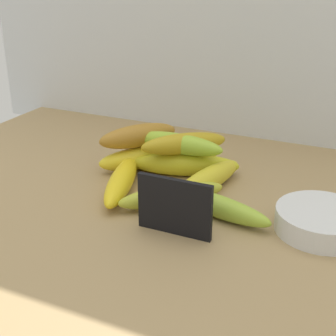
{
  "coord_description": "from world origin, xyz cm",
  "views": [
    {
      "loc": [
        26.31,
        -59.85,
        38.78
      ],
      "look_at": [
        -3.06,
        4.59,
        8.0
      ],
      "focal_mm": 51.55,
      "sensor_mm": 36.0,
      "label": 1
    }
  ],
  "objects_px": {
    "fruit_bowl": "(322,221)",
    "banana_5": "(121,181)",
    "banana_0": "(172,195)",
    "banana_3": "(140,158)",
    "banana_4": "(215,205)",
    "banana_9": "(184,143)",
    "banana_1": "(170,155)",
    "chalkboard_sign": "(175,209)",
    "banana_8": "(178,143)",
    "banana_7": "(138,136)",
    "banana_6": "(208,180)",
    "banana_2": "(185,164)"
  },
  "relations": [
    {
      "from": "banana_0",
      "to": "banana_9",
      "type": "xyz_separation_m",
      "value": [
        -0.03,
        0.12,
        0.04
      ]
    },
    {
      "from": "chalkboard_sign",
      "to": "banana_3",
      "type": "bearing_deg",
      "value": 129.34
    },
    {
      "from": "banana_1",
      "to": "banana_9",
      "type": "bearing_deg",
      "value": -34.59
    },
    {
      "from": "banana_4",
      "to": "banana_3",
      "type": "bearing_deg",
      "value": 148.86
    },
    {
      "from": "banana_3",
      "to": "chalkboard_sign",
      "type": "bearing_deg",
      "value": -50.66
    },
    {
      "from": "banana_0",
      "to": "banana_7",
      "type": "relative_size",
      "value": 1.16
    },
    {
      "from": "banana_4",
      "to": "banana_8",
      "type": "relative_size",
      "value": 1.1
    },
    {
      "from": "fruit_bowl",
      "to": "banana_3",
      "type": "height_order",
      "value": "banana_3"
    },
    {
      "from": "banana_9",
      "to": "banana_4",
      "type": "bearing_deg",
      "value": -49.64
    },
    {
      "from": "banana_4",
      "to": "banana_7",
      "type": "bearing_deg",
      "value": 148.73
    },
    {
      "from": "fruit_bowl",
      "to": "banana_5",
      "type": "distance_m",
      "value": 0.32
    },
    {
      "from": "banana_3",
      "to": "banana_7",
      "type": "xyz_separation_m",
      "value": [
        -0.0,
        0.0,
        0.04
      ]
    },
    {
      "from": "banana_9",
      "to": "banana_5",
      "type": "bearing_deg",
      "value": -121.98
    },
    {
      "from": "banana_3",
      "to": "banana_4",
      "type": "relative_size",
      "value": 0.85
    },
    {
      "from": "banana_0",
      "to": "banana_9",
      "type": "relative_size",
      "value": 1.13
    },
    {
      "from": "fruit_bowl",
      "to": "banana_6",
      "type": "height_order",
      "value": "banana_6"
    },
    {
      "from": "fruit_bowl",
      "to": "banana_6",
      "type": "relative_size",
      "value": 0.73
    },
    {
      "from": "banana_7",
      "to": "banana_3",
      "type": "bearing_deg",
      "value": -36.21
    },
    {
      "from": "banana_2",
      "to": "banana_9",
      "type": "xyz_separation_m",
      "value": [
        -0.0,
        0.0,
        0.04
      ]
    },
    {
      "from": "banana_1",
      "to": "banana_5",
      "type": "xyz_separation_m",
      "value": [
        -0.03,
        -0.14,
        -0.0
      ]
    },
    {
      "from": "banana_3",
      "to": "banana_0",
      "type": "bearing_deg",
      "value": -43.9
    },
    {
      "from": "banana_0",
      "to": "banana_4",
      "type": "height_order",
      "value": "same"
    },
    {
      "from": "fruit_bowl",
      "to": "banana_6",
      "type": "bearing_deg",
      "value": 163.31
    },
    {
      "from": "banana_4",
      "to": "banana_8",
      "type": "height_order",
      "value": "banana_8"
    },
    {
      "from": "fruit_bowl",
      "to": "banana_7",
      "type": "relative_size",
      "value": 0.87
    },
    {
      "from": "banana_1",
      "to": "banana_5",
      "type": "distance_m",
      "value": 0.14
    },
    {
      "from": "fruit_bowl",
      "to": "banana_0",
      "type": "relative_size",
      "value": 0.75
    },
    {
      "from": "banana_8",
      "to": "banana_9",
      "type": "distance_m",
      "value": 0.01
    },
    {
      "from": "fruit_bowl",
      "to": "banana_5",
      "type": "height_order",
      "value": "banana_5"
    },
    {
      "from": "banana_2",
      "to": "banana_3",
      "type": "xyz_separation_m",
      "value": [
        -0.09,
        -0.01,
        0.0
      ]
    },
    {
      "from": "chalkboard_sign",
      "to": "banana_7",
      "type": "distance_m",
      "value": 0.24
    },
    {
      "from": "banana_3",
      "to": "banana_8",
      "type": "bearing_deg",
      "value": 3.75
    },
    {
      "from": "chalkboard_sign",
      "to": "fruit_bowl",
      "type": "relative_size",
      "value": 0.83
    },
    {
      "from": "banana_0",
      "to": "banana_9",
      "type": "height_order",
      "value": "banana_9"
    },
    {
      "from": "banana_0",
      "to": "banana_2",
      "type": "xyz_separation_m",
      "value": [
        -0.03,
        0.11,
        0.0
      ]
    },
    {
      "from": "banana_2",
      "to": "banana_7",
      "type": "bearing_deg",
      "value": -177.83
    },
    {
      "from": "banana_2",
      "to": "banana_6",
      "type": "height_order",
      "value": "banana_2"
    },
    {
      "from": "chalkboard_sign",
      "to": "banana_8",
      "type": "xyz_separation_m",
      "value": [
        -0.08,
        0.19,
        0.02
      ]
    },
    {
      "from": "banana_1",
      "to": "banana_8",
      "type": "relative_size",
      "value": 1.07
    },
    {
      "from": "banana_2",
      "to": "chalkboard_sign",
      "type": "bearing_deg",
      "value": -71.43
    },
    {
      "from": "banana_4",
      "to": "banana_9",
      "type": "relative_size",
      "value": 1.19
    },
    {
      "from": "fruit_bowl",
      "to": "banana_9",
      "type": "relative_size",
      "value": 0.84
    },
    {
      "from": "banana_3",
      "to": "banana_9",
      "type": "xyz_separation_m",
      "value": [
        0.08,
        0.01,
        0.04
      ]
    },
    {
      "from": "banana_0",
      "to": "banana_3",
      "type": "height_order",
      "value": "banana_3"
    },
    {
      "from": "banana_7",
      "to": "banana_8",
      "type": "height_order",
      "value": "banana_7"
    },
    {
      "from": "banana_0",
      "to": "banana_7",
      "type": "xyz_separation_m",
      "value": [
        -0.12,
        0.11,
        0.05
      ]
    },
    {
      "from": "banana_4",
      "to": "banana_9",
      "type": "height_order",
      "value": "banana_9"
    },
    {
      "from": "banana_0",
      "to": "banana_4",
      "type": "relative_size",
      "value": 0.95
    },
    {
      "from": "banana_8",
      "to": "banana_0",
      "type": "bearing_deg",
      "value": -70.83
    },
    {
      "from": "banana_2",
      "to": "banana_5",
      "type": "distance_m",
      "value": 0.13
    }
  ]
}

